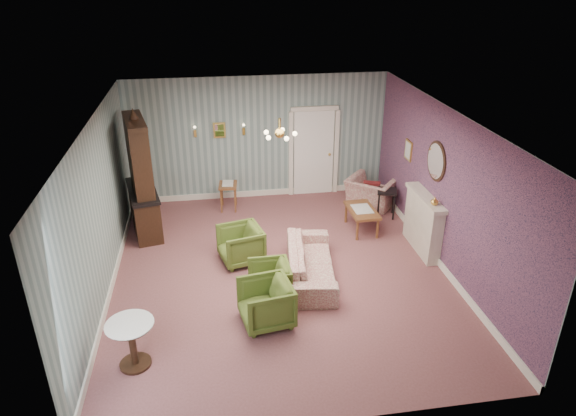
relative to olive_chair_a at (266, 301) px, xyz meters
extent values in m
plane|color=brown|center=(0.44, 1.42, -0.40)|extent=(7.00, 7.00, 0.00)
plane|color=white|center=(0.44, 1.42, 2.50)|extent=(7.00, 7.00, 0.00)
plane|color=slate|center=(0.44, 4.92, 1.05)|extent=(6.00, 0.00, 6.00)
plane|color=slate|center=(0.44, -2.08, 1.05)|extent=(6.00, 0.00, 6.00)
plane|color=slate|center=(-2.56, 1.42, 1.05)|extent=(0.00, 7.00, 7.00)
plane|color=slate|center=(3.44, 1.42, 1.05)|extent=(0.00, 7.00, 7.00)
plane|color=#A25168|center=(3.42, 1.42, 1.05)|extent=(0.00, 7.00, 7.00)
imported|color=#4A5C20|center=(0.00, 0.00, 0.00)|extent=(0.83, 0.87, 0.79)
imported|color=#4A5C20|center=(0.14, 0.69, -0.05)|extent=(0.64, 0.68, 0.69)
imported|color=#4A5C20|center=(-0.25, 1.92, -0.01)|extent=(0.86, 0.90, 0.78)
imported|color=#8F393E|center=(0.95, 1.19, 0.00)|extent=(0.86, 2.11, 0.80)
imported|color=#8F393E|center=(2.93, 3.95, 0.06)|extent=(1.22, 1.19, 0.90)
imported|color=gold|center=(3.28, 1.42, 0.84)|extent=(0.15, 0.15, 0.15)
cube|color=#5C1718|center=(2.88, 3.80, 0.08)|extent=(0.41, 0.28, 0.39)
camera|label=1|loc=(-0.69, -6.58, 4.76)|focal=32.19mm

